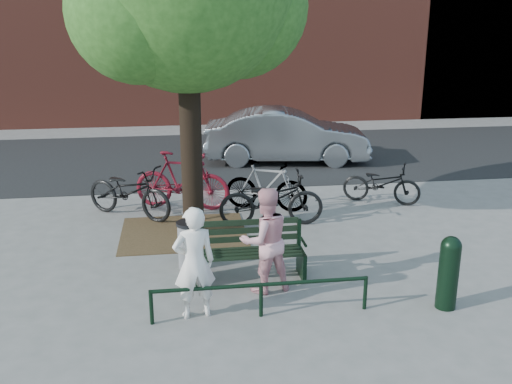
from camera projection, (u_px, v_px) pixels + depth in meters
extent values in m
plane|color=gray|center=(250.00, 279.00, 9.11)|extent=(90.00, 90.00, 0.00)
cube|color=brown|center=(184.00, 233.00, 11.05)|extent=(2.40, 2.00, 0.02)
cube|color=black|center=(213.00, 157.00, 17.15)|extent=(40.00, 7.00, 0.01)
cube|color=black|center=(197.00, 269.00, 8.93)|extent=(0.06, 0.52, 0.45)
cube|color=black|center=(195.00, 237.00, 9.01)|extent=(0.06, 0.06, 0.44)
cylinder|color=black|center=(196.00, 248.00, 8.71)|extent=(0.04, 0.36, 0.04)
cube|color=black|center=(301.00, 263.00, 9.15)|extent=(0.06, 0.52, 0.45)
cube|color=black|center=(299.00, 232.00, 9.24)|extent=(0.06, 0.06, 0.44)
cylinder|color=black|center=(303.00, 242.00, 8.94)|extent=(0.04, 0.36, 0.04)
cube|color=black|center=(250.00, 253.00, 8.97)|extent=(1.64, 0.46, 0.04)
cube|color=black|center=(248.00, 231.00, 9.11)|extent=(1.64, 0.03, 0.47)
cylinder|color=black|center=(151.00, 307.00, 7.69)|extent=(0.06, 0.06, 0.50)
cylinder|color=black|center=(261.00, 300.00, 7.90)|extent=(0.06, 0.06, 0.50)
cylinder|color=black|center=(365.00, 293.00, 8.10)|extent=(0.06, 0.06, 0.50)
cylinder|color=black|center=(261.00, 285.00, 7.83)|extent=(3.00, 0.06, 0.06)
cylinder|color=black|center=(191.00, 137.00, 10.53)|extent=(0.40, 0.40, 3.80)
sphere|color=#244E18|center=(236.00, 6.00, 10.27)|extent=(2.60, 2.60, 2.60)
sphere|color=#244E18|center=(139.00, 11.00, 9.40)|extent=(2.40, 2.40, 2.40)
imported|color=white|center=(194.00, 263.00, 7.76)|extent=(0.64, 0.48, 1.60)
imported|color=pink|center=(265.00, 240.00, 8.51)|extent=(0.92, 0.79, 1.63)
cylinder|color=black|center=(448.00, 277.00, 8.08)|extent=(0.29, 0.29, 0.94)
sphere|color=black|center=(451.00, 246.00, 7.94)|extent=(0.29, 0.29, 0.29)
cylinder|color=gray|center=(189.00, 246.00, 9.44)|extent=(0.35, 0.35, 0.75)
cylinder|color=black|center=(188.00, 224.00, 9.32)|extent=(0.39, 0.39, 0.05)
imported|color=black|center=(129.00, 191.00, 11.82)|extent=(2.14, 1.83, 1.11)
imported|color=#5F0D19|center=(182.00, 181.00, 12.32)|extent=(2.19, 1.25, 1.27)
imported|color=black|center=(271.00, 199.00, 11.33)|extent=(2.11, 0.81, 1.09)
imported|color=gray|center=(266.00, 186.00, 12.25)|extent=(1.87, 1.17, 1.09)
imported|color=black|center=(382.00, 183.00, 12.76)|extent=(1.81, 1.32, 0.90)
imported|color=slate|center=(287.00, 136.00, 16.35)|extent=(4.85, 2.28, 1.54)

